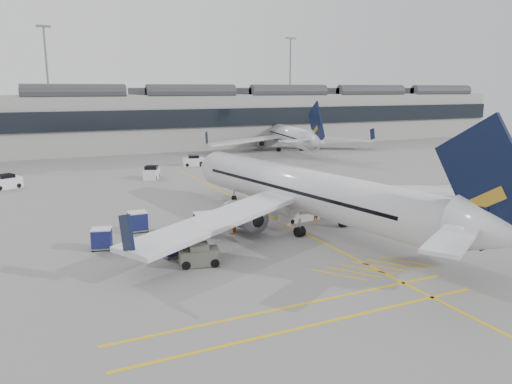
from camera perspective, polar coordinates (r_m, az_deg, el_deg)
name	(u,v)px	position (r m, az deg, el deg)	size (l,w,h in m)	color
ground	(204,258)	(37.27, -5.92, -7.56)	(220.00, 220.00, 0.00)	gray
terminal	(82,120)	(105.98, -19.23, 7.79)	(200.00, 20.45, 12.40)	#9E9E99
light_masts	(64,78)	(119.68, -21.09, 12.05)	(113.00, 0.60, 25.45)	slate
apron_markings	(265,214)	(49.85, 1.09, -2.51)	(0.25, 60.00, 0.01)	gold
airliner_main	(309,192)	(44.80, 6.09, 0.00)	(37.06, 40.80, 10.91)	silver
airliner_far	(288,135)	(101.66, 3.64, 6.50)	(34.61, 38.15, 10.23)	silver
belt_loader	(298,215)	(47.45, 4.86, -2.60)	(4.79, 2.11, 1.91)	beige
baggage_cart_a	(204,223)	(42.97, -5.92, -3.52)	(1.92, 1.63, 1.88)	gray
baggage_cart_b	(138,221)	(44.74, -13.37, -3.24)	(1.72, 1.43, 1.79)	gray
baggage_cart_c	(173,245)	(37.74, -9.46, -6.00)	(1.77, 1.54, 1.65)	gray
baggage_cart_d	(102,238)	(40.63, -17.22, -5.05)	(1.90, 1.71, 1.69)	gray
ramp_agent_a	(259,215)	(45.56, 0.32, -2.60)	(0.72, 0.48, 1.99)	#FF590D
ramp_agent_b	(232,223)	(43.08, -2.73, -3.59)	(0.87, 0.68, 1.79)	orange
pushback_tug	(199,255)	(35.80, -6.53, -7.22)	(3.06, 2.21, 1.56)	#55584B
safety_cone_nose	(240,184)	(63.72, -1.79, 0.87)	(0.37, 0.37, 0.51)	#F24C0A
safety_cone_engine	(315,217)	(47.91, 6.75, -2.88)	(0.36, 0.36, 0.50)	#F24C0A
service_van_left	(6,182)	(69.73, -26.65, 1.02)	(3.91, 3.04, 1.80)	white
service_van_mid	(152,173)	(70.64, -11.84, 2.14)	(2.99, 3.85, 1.77)	white
service_van_right	(194,161)	(81.34, -7.14, 3.52)	(3.62, 2.38, 1.71)	white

